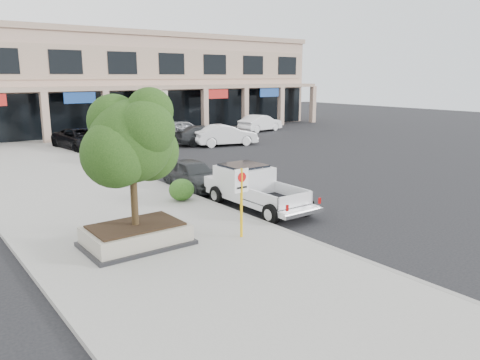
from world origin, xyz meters
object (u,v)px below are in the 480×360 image
curb_car_a (193,174)px  lot_car_b (226,135)px  no_parking_sign (241,193)px  lot_car_d (121,132)px  planter (136,235)px  curb_car_b (133,152)px  lot_car_e (185,128)px  lot_car_f (260,123)px  pickup_truck (259,189)px  curb_car_c (118,150)px  lot_car_a (154,132)px  planter_tree (133,141)px  curb_car_d (82,139)px  lot_car_c (205,135)px

curb_car_a → lot_car_b: bearing=49.7°
no_parking_sign → lot_car_d: 26.09m
planter → curb_car_b: 14.88m
lot_car_e → lot_car_f: 8.11m
planter → lot_car_d: lot_car_d is taller
pickup_truck → curb_car_c: (-0.06, 14.21, -0.20)m
pickup_truck → curb_car_b: bearing=89.6°
lot_car_a → lot_car_b: bearing=-131.4°
planter → curb_car_a: curb_car_a is taller
curb_car_c → pickup_truck: bearing=-86.5°
curb_car_a → planter: bearing=-132.7°
no_parking_sign → lot_car_d: (6.55, 25.24, -0.81)m
planter_tree → curb_car_b: 14.92m
curb_car_d → lot_car_c: size_ratio=1.11×
pickup_truck → curb_car_c: 14.21m
planter → planter_tree: 2.95m
no_parking_sign → lot_car_c: bearing=60.1°
curb_car_d → curb_car_b: bearing=-92.9°
planter → lot_car_c: size_ratio=0.62×
curb_car_a → curb_car_c: bearing=90.2°
planter_tree → lot_car_c: planter_tree is taller
planter_tree → lot_car_f: planter_tree is taller
curb_car_b → lot_car_a: size_ratio=0.97×
curb_car_a → curb_car_d: (-0.14, 15.36, 0.09)m
curb_car_c → lot_car_d: lot_car_d is taller
lot_car_a → planter_tree: bearing=164.7°
planter → lot_car_c: lot_car_c is taller
lot_car_a → lot_car_b: (3.63, -5.02, -0.01)m
planter → lot_car_c: 23.19m
lot_car_e → lot_car_c: bearing=-179.5°
lot_car_b → lot_car_f: size_ratio=1.01×
pickup_truck → curb_car_b: pickup_truck is taller
no_parking_sign → curb_car_b: bearing=78.7°
no_parking_sign → curb_car_c: 17.07m
lot_car_c → lot_car_a: bearing=43.3°
no_parking_sign → pickup_truck: 3.94m
planter_tree → pickup_truck: planter_tree is taller
no_parking_sign → curb_car_c: (2.79, 16.81, -0.97)m
curb_car_a → lot_car_c: bearing=56.1°
lot_car_f → planter_tree: bearing=122.7°
curb_car_d → lot_car_b: bearing=-32.0°
curb_car_c → lot_car_d: 9.24m
curb_car_c → lot_car_c: size_ratio=0.88×
curb_car_d → lot_car_a: lot_car_a is taller
pickup_truck → lot_car_a: pickup_truck is taller
curb_car_c → curb_car_b: bearing=-80.4°
lot_car_e → lot_car_f: lot_car_f is taller
curb_car_c → lot_car_e: 12.46m
no_parking_sign → lot_car_f: bearing=49.4°
pickup_truck → lot_car_c: 18.96m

